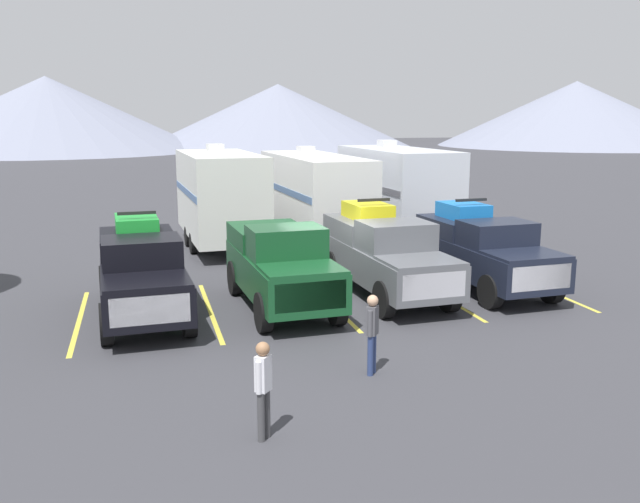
{
  "coord_description": "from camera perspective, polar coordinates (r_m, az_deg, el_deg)",
  "views": [
    {
      "loc": [
        -4.79,
        -16.98,
        4.98
      ],
      "look_at": [
        0.0,
        1.03,
        1.2
      ],
      "focal_mm": 38.11,
      "sensor_mm": 36.0,
      "label": 1
    }
  ],
  "objects": [
    {
      "name": "lot_stripe_b",
      "position": [
        17.79,
        -9.21,
        -4.93
      ],
      "size": [
        0.12,
        5.5,
        0.01
      ],
      "primitive_type": "cube",
      "color": "gold",
      "rests_on": "ground"
    },
    {
      "name": "person_a",
      "position": [
        13.19,
        4.41,
        -6.5
      ],
      "size": [
        0.29,
        0.3,
        1.59
      ],
      "color": "navy",
      "rests_on": "ground"
    },
    {
      "name": "pickup_truck_b",
      "position": [
        17.64,
        -3.35,
        -1.06
      ],
      "size": [
        2.3,
        5.31,
        2.23
      ],
      "color": "#144723",
      "rests_on": "ground"
    },
    {
      "name": "mountain_ridge",
      "position": [
        99.66,
        -9.49,
        11.37
      ],
      "size": [
        154.23,
        49.81,
        11.01
      ],
      "color": "gray",
      "rests_on": "ground"
    },
    {
      "name": "camper_trailer_b",
      "position": [
        26.58,
        -0.48,
        4.95
      ],
      "size": [
        2.84,
        8.99,
        3.72
      ],
      "color": "white",
      "rests_on": "ground"
    },
    {
      "name": "lot_stripe_c",
      "position": [
        18.36,
        0.8,
        -4.26
      ],
      "size": [
        0.12,
        5.5,
        0.01
      ],
      "primitive_type": "cube",
      "color": "gold",
      "rests_on": "ground"
    },
    {
      "name": "ground_plane",
      "position": [
        18.33,
        0.83,
        -4.3
      ],
      "size": [
        240.0,
        240.0,
        0.0
      ],
      "primitive_type": "plane",
      "color": "#38383D"
    },
    {
      "name": "pickup_truck_a",
      "position": [
        17.59,
        -14.79,
        -1.43
      ],
      "size": [
        2.3,
        5.83,
        2.51
      ],
      "color": "black",
      "rests_on": "ground"
    },
    {
      "name": "lot_stripe_e",
      "position": [
        20.96,
        17.93,
        -2.84
      ],
      "size": [
        0.12,
        5.5,
        0.01
      ],
      "primitive_type": "cube",
      "color": "gold",
      "rests_on": "ground"
    },
    {
      "name": "person_b",
      "position": [
        10.65,
        -4.78,
        -11.01
      ],
      "size": [
        0.29,
        0.3,
        1.59
      ],
      "color": "#3F3F42",
      "rests_on": "ground"
    },
    {
      "name": "lot_stripe_d",
      "position": [
        19.44,
        9.95,
        -3.54
      ],
      "size": [
        0.12,
        5.5,
        0.01
      ],
      "primitive_type": "cube",
      "color": "gold",
      "rests_on": "ground"
    },
    {
      "name": "pickup_truck_d",
      "position": [
        20.16,
        13.52,
        0.23
      ],
      "size": [
        2.35,
        5.33,
        2.53
      ],
      "color": "black",
      "rests_on": "ground"
    },
    {
      "name": "camper_trailer_c",
      "position": [
        27.08,
        6.42,
        5.25
      ],
      "size": [
        2.9,
        8.04,
        3.96
      ],
      "color": "silver",
      "rests_on": "ground"
    },
    {
      "name": "lot_stripe_a",
      "position": [
        17.8,
        -19.56,
        -5.45
      ],
      "size": [
        0.12,
        5.5,
        0.01
      ],
      "primitive_type": "cube",
      "color": "gold",
      "rests_on": "ground"
    },
    {
      "name": "pickup_truck_c",
      "position": [
        19.03,
        5.41,
        -0.02
      ],
      "size": [
        2.31,
        5.74,
        2.61
      ],
      "color": "#595B60",
      "rests_on": "ground"
    },
    {
      "name": "camper_trailer_a",
      "position": [
        25.68,
        -8.36,
        4.76
      ],
      "size": [
        2.86,
        7.57,
        3.87
      ],
      "color": "silver",
      "rests_on": "ground"
    }
  ]
}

